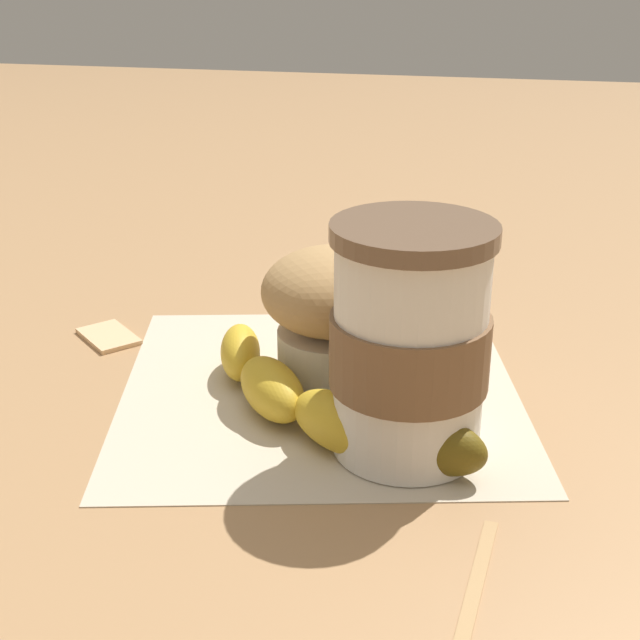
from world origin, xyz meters
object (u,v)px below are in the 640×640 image
banana (314,401)px  sugar_packet (108,334)px  coffee_cup (410,343)px  muffin (333,311)px

banana → sugar_packet: banana is taller
coffee_cup → muffin: 0.10m
banana → sugar_packet: (0.18, -0.10, -0.01)m
banana → muffin: bearing=-89.4°
coffee_cup → banana: (0.06, -0.01, -0.05)m
coffee_cup → banana: 0.08m
coffee_cup → muffin: bearing=-51.6°
muffin → banana: bearing=90.6°
coffee_cup → muffin: coffee_cup is taller
banana → sugar_packet: bearing=-28.0°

